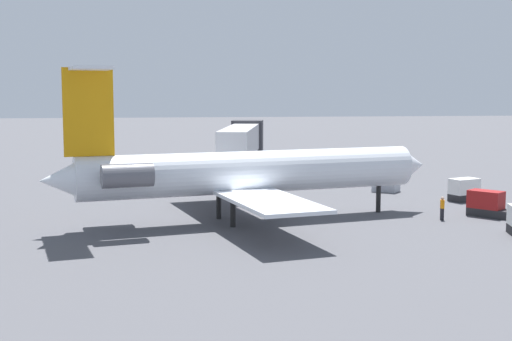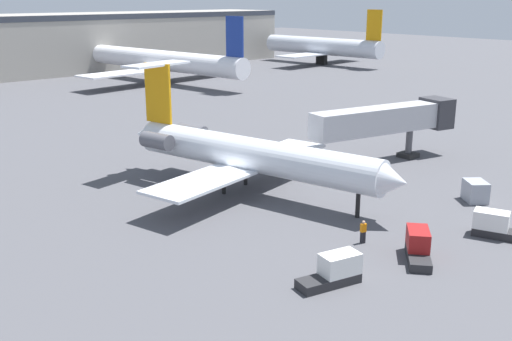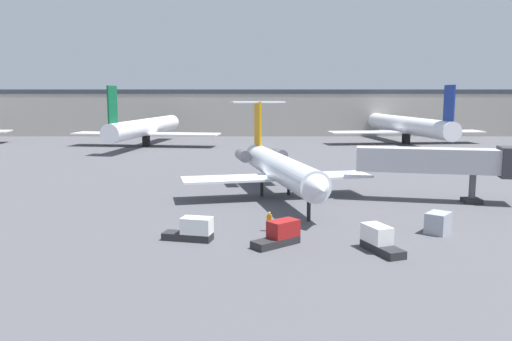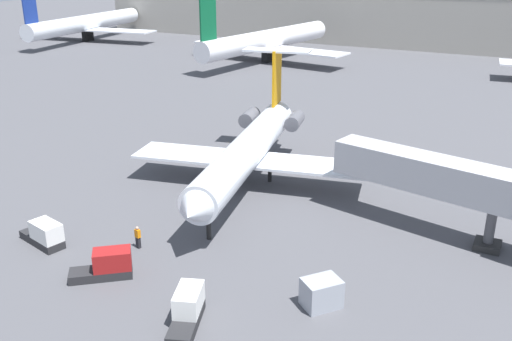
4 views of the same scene
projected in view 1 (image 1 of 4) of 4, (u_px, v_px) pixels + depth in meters
name	position (u px, v px, depth m)	size (l,w,h in m)	color
ground_plane	(252.00, 229.00, 46.34)	(400.00, 400.00, 0.10)	#4C4C51
regional_jet	(242.00, 171.00, 48.38)	(21.93, 28.45, 10.68)	silver
jet_bridge	(242.00, 140.00, 66.51)	(17.44, 6.44, 6.13)	#ADADB2
ground_crew_marshaller	(442.00, 208.00, 49.32)	(0.46, 0.36, 1.69)	black
baggage_tug_lead	(490.00, 205.00, 50.60)	(3.98, 3.62, 1.90)	#262628
baggage_tug_spare	(467.00, 191.00, 58.06)	(2.73, 4.24, 1.90)	#262628
cargo_container_uld	(386.00, 182.00, 63.42)	(2.65, 2.73, 1.77)	#999EA8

